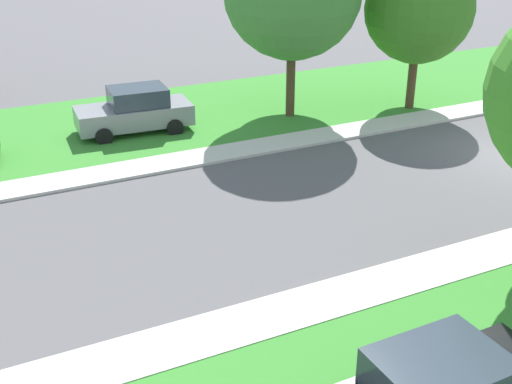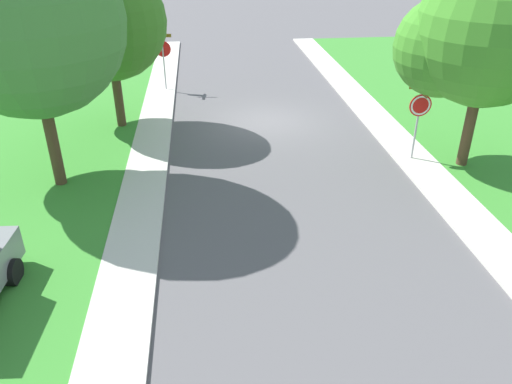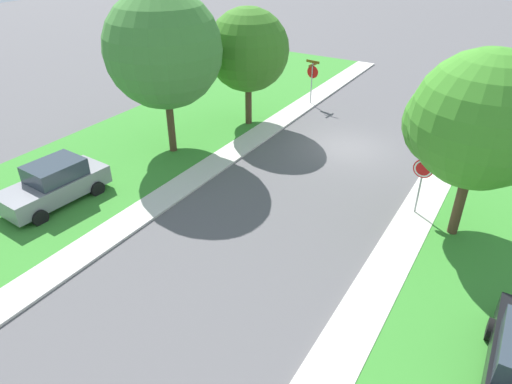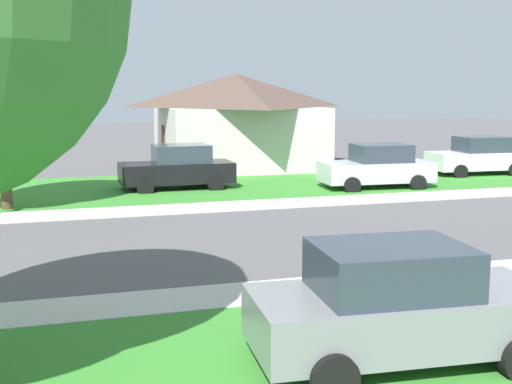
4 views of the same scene
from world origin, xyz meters
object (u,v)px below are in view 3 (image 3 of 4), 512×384
object	(u,v)px
stop_sign_near_corner	(312,75)
tree_sidewalk_mid	(246,51)
tree_corner_large	(162,51)
tree_sidewalk_far	(473,121)
stop_sign_far_corner	(423,172)
car_grey_far_down_street	(55,184)

from	to	relation	value
stop_sign_near_corner	tree_sidewalk_mid	bearing A→B (deg)	68.64
stop_sign_near_corner	tree_corner_large	bearing A→B (deg)	71.73
stop_sign_near_corner	tree_sidewalk_far	bearing A→B (deg)	136.39
stop_sign_near_corner	stop_sign_far_corner	world-z (taller)	same
stop_sign_far_corner	car_grey_far_down_street	distance (m)	14.55
stop_sign_near_corner	car_grey_far_down_street	distance (m)	16.61
stop_sign_far_corner	tree_corner_large	xyz separation A→B (m)	(12.23, 0.33, 3.02)
stop_sign_far_corner	car_grey_far_down_street	bearing A→B (deg)	27.69
stop_sign_near_corner	tree_sidewalk_far	xyz separation A→B (m)	(-10.31, 9.82, 2.47)
car_grey_far_down_street	tree_corner_large	distance (m)	7.60
stop_sign_far_corner	tree_sidewalk_mid	xyz separation A→B (m)	(10.87, -4.69, 2.15)
car_grey_far_down_street	tree_sidewalk_mid	world-z (taller)	tree_sidewalk_mid
tree_sidewalk_far	stop_sign_near_corner	bearing A→B (deg)	-43.61
tree_corner_large	tree_sidewalk_far	xyz separation A→B (m)	(-13.52, 0.10, -0.55)
stop_sign_near_corner	stop_sign_far_corner	size ratio (longest dim) A/B	1.00
stop_sign_near_corner	tree_sidewalk_mid	size ratio (longest dim) A/B	0.43
tree_sidewalk_mid	tree_sidewalk_far	xyz separation A→B (m)	(-12.15, 5.12, 0.32)
car_grey_far_down_street	tree_corner_large	world-z (taller)	tree_corner_large
stop_sign_far_corner	car_grey_far_down_street	xyz separation A→B (m)	(12.85, 6.74, -1.01)
stop_sign_near_corner	car_grey_far_down_street	bearing A→B (deg)	76.66
stop_sign_far_corner	car_grey_far_down_street	world-z (taller)	stop_sign_far_corner
stop_sign_far_corner	tree_sidewalk_mid	bearing A→B (deg)	-23.33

